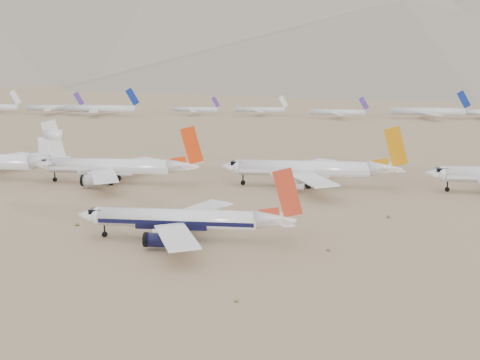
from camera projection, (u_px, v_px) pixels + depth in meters
The scene contains 6 objects.
ground at pixel (201, 249), 128.67m from camera, with size 7000.00×7000.00×0.00m, color #8E7352.
main_airliner at pixel (186, 220), 134.24m from camera, with size 43.39×42.38×15.31m.
row2_gold_tail at pixel (311, 169), 191.29m from camera, with size 50.17×49.07×17.86m.
row2_orange_tail at pixel (116, 167), 196.47m from camera, with size 48.64×47.58×17.35m.
distant_storage_row at pixel (404, 111), 419.77m from camera, with size 662.53×58.77×16.13m.
desert_scrub at pixel (11, 282), 108.60m from camera, with size 219.83×121.67×0.63m.
Camera 1 is at (23.71, -122.27, 35.73)m, focal length 50.00 mm.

